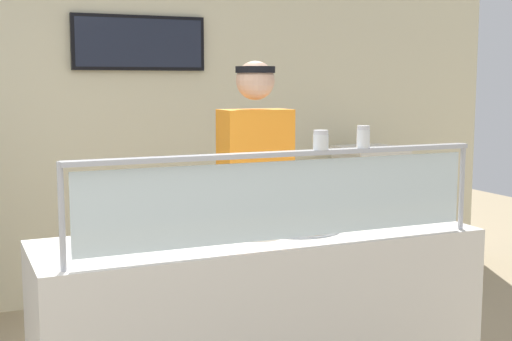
# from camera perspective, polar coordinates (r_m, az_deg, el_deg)

# --- Properties ---
(shop_rear_unit) EXTENTS (6.45, 0.13, 2.70)m
(shop_rear_unit) POSITION_cam_1_polar(r_m,az_deg,el_deg) (5.36, -9.84, 4.10)
(shop_rear_unit) COLOR beige
(shop_rear_unit) RESTS_ON ground
(serving_counter) EXTENTS (2.05, 0.65, 0.95)m
(serving_counter) POSITION_cam_1_polar(r_m,az_deg,el_deg) (3.35, 0.41, -13.21)
(serving_counter) COLOR silver
(serving_counter) RESTS_ON ground
(sneeze_guard) EXTENTS (1.88, 0.06, 0.41)m
(sneeze_guard) POSITION_cam_1_polar(r_m,az_deg,el_deg) (2.93, 2.55, -1.28)
(sneeze_guard) COLOR #B2B5BC
(sneeze_guard) RESTS_ON serving_counter
(pizza_tray) EXTENTS (0.42, 0.42, 0.04)m
(pizza_tray) POSITION_cam_1_polar(r_m,az_deg,el_deg) (3.33, 3.37, -4.55)
(pizza_tray) COLOR #9EA0A8
(pizza_tray) RESTS_ON serving_counter
(pizza_server) EXTENTS (0.12, 0.29, 0.01)m
(pizza_server) POSITION_cam_1_polar(r_m,az_deg,el_deg) (3.32, 3.68, -4.22)
(pizza_server) COLOR #ADAFB7
(pizza_server) RESTS_ON pizza_tray
(parmesan_shaker) EXTENTS (0.07, 0.07, 0.08)m
(parmesan_shaker) POSITION_cam_1_polar(r_m,az_deg,el_deg) (2.99, 5.32, 2.40)
(parmesan_shaker) COLOR white
(parmesan_shaker) RESTS_ON sneeze_guard
(pepper_flake_shaker) EXTENTS (0.06, 0.06, 0.10)m
(pepper_flake_shaker) POSITION_cam_1_polar(r_m,az_deg,el_deg) (3.09, 8.76, 2.63)
(pepper_flake_shaker) COLOR white
(pepper_flake_shaker) RESTS_ON sneeze_guard
(worker_figure) EXTENTS (0.41, 0.50, 1.76)m
(worker_figure) POSITION_cam_1_polar(r_m,az_deg,el_deg) (3.83, 0.04, -2.39)
(worker_figure) COLOR #23232D
(worker_figure) RESTS_ON ground
(prep_shelf) EXTENTS (0.70, 0.55, 0.81)m
(prep_shelf) POSITION_cam_1_polar(r_m,az_deg,el_deg) (5.76, 9.25, -5.23)
(prep_shelf) COLOR #B7BABF
(prep_shelf) RESTS_ON ground
(pizza_box_stack) EXTENTS (0.51, 0.49, 0.32)m
(pizza_box_stack) POSITION_cam_1_polar(r_m,az_deg,el_deg) (5.66, 9.37, 0.36)
(pizza_box_stack) COLOR silver
(pizza_box_stack) RESTS_ON prep_shelf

